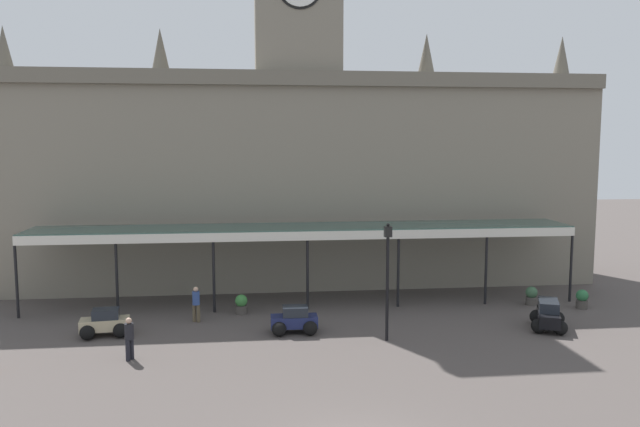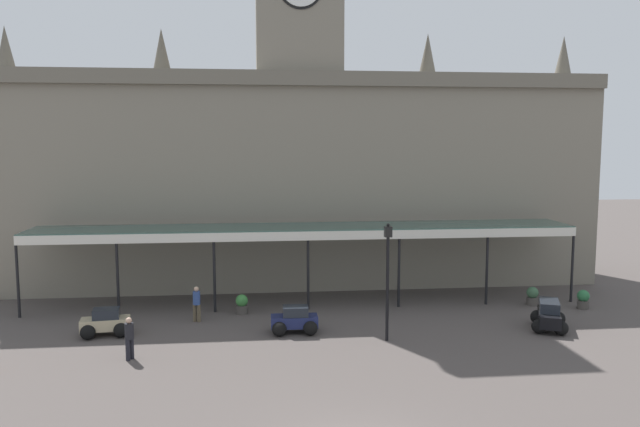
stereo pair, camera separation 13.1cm
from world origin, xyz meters
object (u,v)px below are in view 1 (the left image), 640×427
car_navy_sedan (294,322)px  planter_by_canopy (241,304)px  planter_forecourt_centre (582,299)px  planter_near_kerb (531,296)px  victorian_lamppost (388,268)px  car_beige_sedan (105,324)px  pedestrian_crossing_forecourt (196,303)px  pedestrian_beside_cars (129,337)px  car_black_estate (548,316)px

car_navy_sedan → planter_by_canopy: bearing=125.4°
car_navy_sedan → planter_forecourt_centre: bearing=9.4°
planter_by_canopy → planter_near_kerb: bearing=0.1°
planter_by_canopy → victorian_lamppost: bearing=-37.9°
victorian_lamppost → planter_near_kerb: size_ratio=5.21×
victorian_lamppost → planter_near_kerb: victorian_lamppost is taller
planter_near_kerb → planter_by_canopy: same height
planter_near_kerb → car_beige_sedan: bearing=-172.1°
car_navy_sedan → victorian_lamppost: (3.81, -1.49, 2.60)m
victorian_lamppost → planter_forecourt_centre: size_ratio=5.21×
planter_near_kerb → car_navy_sedan: bearing=-165.0°
pedestrian_crossing_forecourt → planter_near_kerb: pedestrian_crossing_forecourt is taller
pedestrian_beside_cars → planter_forecourt_centre: size_ratio=1.74×
car_black_estate → car_beige_sedan: bearing=176.6°
pedestrian_beside_cars → planter_by_canopy: bearing=55.3°
car_beige_sedan → planter_by_canopy: 6.47m
pedestrian_crossing_forecourt → planter_by_canopy: bearing=28.3°
planter_near_kerb → car_black_estate: bearing=-105.2°
car_beige_sedan → planter_forecourt_centre: (22.89, 1.94, -0.01)m
pedestrian_beside_cars → planter_forecourt_centre: (21.27, 5.15, -0.42)m
car_black_estate → planter_forecourt_centre: (3.34, 3.11, -0.07)m
car_navy_sedan → car_black_estate: (11.39, -0.68, 0.06)m
car_navy_sedan → victorian_lamppost: size_ratio=0.41×
pedestrian_beside_cars → planter_forecourt_centre: 21.88m
car_black_estate → car_beige_sedan: size_ratio=1.13×
victorian_lamppost → pedestrian_beside_cars: bearing=-173.2°
car_black_estate → pedestrian_crossing_forecourt: pedestrian_crossing_forecourt is taller
pedestrian_crossing_forecourt → planter_forecourt_centre: pedestrian_crossing_forecourt is taller
pedestrian_beside_cars → car_beige_sedan: bearing=116.8°
victorian_lamppost → planter_near_kerb: bearing=29.2°
car_navy_sedan → planter_near_kerb: car_navy_sedan is taller
pedestrian_beside_cars → planter_by_canopy: (4.19, 6.04, -0.42)m
car_navy_sedan → pedestrian_beside_cars: (-6.54, -2.73, 0.41)m
car_beige_sedan → planter_by_canopy: (5.82, 2.83, -0.01)m
car_navy_sedan → car_beige_sedan: (-8.17, 0.49, 0.00)m
car_navy_sedan → planter_by_canopy: (-2.35, 3.32, -0.01)m
car_navy_sedan → planter_forecourt_centre: 14.92m
car_navy_sedan → victorian_lamppost: bearing=-21.4°
car_beige_sedan → victorian_lamppost: size_ratio=0.43×
car_navy_sedan → planter_near_kerb: (12.48, 3.35, -0.01)m
car_navy_sedan → planter_by_canopy: car_navy_sedan is taller
car_black_estate → victorian_lamppost: (-7.57, -0.81, 2.54)m
planter_near_kerb → victorian_lamppost: bearing=-150.8°
car_black_estate → pedestrian_beside_cars: pedestrian_beside_cars is taller
pedestrian_crossing_forecourt → planter_forecourt_centre: bearing=0.7°
car_black_estate → car_navy_sedan: bearing=176.6°
planter_near_kerb → planter_forecourt_centre: same height
pedestrian_beside_cars → planter_by_canopy: 7.36m
car_black_estate → pedestrian_beside_cars: size_ratio=1.45×
planter_near_kerb → planter_by_canopy: bearing=-179.9°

